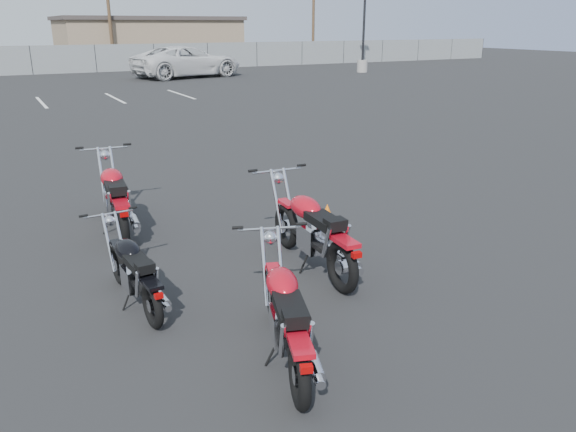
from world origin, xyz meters
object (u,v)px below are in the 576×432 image
motorcycle_second_black (134,272)px  motorcycle_third_red (286,316)px  motorcycle_front_red (116,198)px  motorcycle_rear_red (313,231)px  white_van (187,52)px

motorcycle_second_black → motorcycle_third_red: (0.99, -1.82, 0.06)m
motorcycle_front_red → motorcycle_third_red: bearing=-81.9°
motorcycle_second_black → motorcycle_third_red: motorcycle_third_red is taller
motorcycle_rear_red → motorcycle_second_black: bearing=177.8°
motorcycle_third_red → motorcycle_rear_red: size_ratio=0.90×
motorcycle_front_red → motorcycle_third_red: size_ratio=1.13×
motorcycle_rear_red → motorcycle_third_red: bearing=-127.4°
motorcycle_front_red → white_van: 27.33m
motorcycle_rear_red → white_van: (7.84, 28.18, 0.95)m
motorcycle_front_red → white_van: white_van is taller
motorcycle_third_red → motorcycle_rear_red: bearing=52.6°
motorcycle_front_red → motorcycle_rear_red: (1.95, -2.69, -0.01)m
motorcycle_front_red → motorcycle_third_red: 4.46m
motorcycle_front_red → motorcycle_third_red: (0.63, -4.42, -0.05)m
motorcycle_third_red → white_van: size_ratio=0.27×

